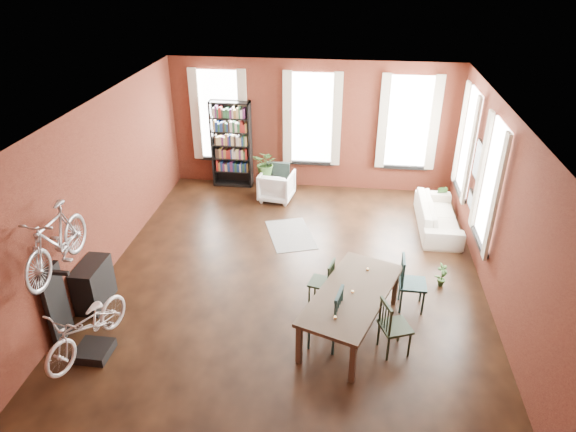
% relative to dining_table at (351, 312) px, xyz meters
% --- Properties ---
extents(room, '(9.00, 9.04, 3.22)m').
position_rel_dining_table_xyz_m(room, '(-0.87, 1.68, 1.76)').
color(room, black).
rests_on(room, ground).
extents(dining_table, '(1.70, 2.41, 0.75)m').
position_rel_dining_table_xyz_m(dining_table, '(0.00, 0.00, 0.00)').
color(dining_table, '#47382A').
rests_on(dining_table, ground).
extents(dining_chair_a, '(0.56, 0.56, 1.03)m').
position_rel_dining_table_xyz_m(dining_chair_a, '(-0.40, -0.36, 0.14)').
color(dining_chair_a, '#1A393A').
rests_on(dining_chair_a, ground).
extents(dining_chair_b, '(0.47, 0.47, 0.85)m').
position_rel_dining_table_xyz_m(dining_chair_b, '(-0.52, 0.68, 0.05)').
color(dining_chair_b, black).
rests_on(dining_chair_b, ground).
extents(dining_chair_c, '(0.56, 0.56, 0.93)m').
position_rel_dining_table_xyz_m(dining_chair_c, '(0.66, -0.38, 0.09)').
color(dining_chair_c, black).
rests_on(dining_chair_c, ground).
extents(dining_chair_d, '(0.46, 0.46, 0.97)m').
position_rel_dining_table_xyz_m(dining_chair_d, '(1.02, 0.74, 0.11)').
color(dining_chair_d, '#1B3B3D').
rests_on(dining_chair_d, ground).
extents(bookshelf, '(1.00, 0.32, 2.20)m').
position_rel_dining_table_xyz_m(bookshelf, '(-3.11, 5.36, 0.73)').
color(bookshelf, black).
rests_on(bookshelf, ground).
extents(white_armchair, '(0.87, 0.82, 0.79)m').
position_rel_dining_table_xyz_m(white_armchair, '(-1.88, 4.65, 0.02)').
color(white_armchair, white).
rests_on(white_armchair, ground).
extents(cream_sofa, '(0.61, 2.08, 0.81)m').
position_rel_dining_table_xyz_m(cream_sofa, '(1.84, 3.66, 0.03)').
color(cream_sofa, beige).
rests_on(cream_sofa, ground).
extents(striped_rug, '(1.29, 1.60, 0.01)m').
position_rel_dining_table_xyz_m(striped_rug, '(-1.33, 2.95, -0.37)').
color(striped_rug, black).
rests_on(striped_rug, ground).
extents(bike_trainer, '(0.51, 0.51, 0.15)m').
position_rel_dining_table_xyz_m(bike_trainer, '(-3.86, -1.05, -0.30)').
color(bike_trainer, black).
rests_on(bike_trainer, ground).
extents(bike_wall_rack, '(0.16, 0.60, 1.30)m').
position_rel_dining_table_xyz_m(bike_wall_rack, '(-4.51, -0.74, 0.28)').
color(bike_wall_rack, black).
rests_on(bike_wall_rack, ground).
extents(console_table, '(0.40, 0.80, 0.80)m').
position_rel_dining_table_xyz_m(console_table, '(-4.39, 0.16, 0.03)').
color(console_table, black).
rests_on(console_table, ground).
extents(plant_stand, '(0.33, 0.33, 0.54)m').
position_rel_dining_table_xyz_m(plant_stand, '(-2.11, 4.83, -0.11)').
color(plant_stand, black).
rests_on(plant_stand, ground).
extents(plant_by_sofa, '(0.52, 0.68, 0.27)m').
position_rel_dining_table_xyz_m(plant_by_sofa, '(2.00, 4.64, -0.24)').
color(plant_by_sofa, '#2C5A24').
rests_on(plant_by_sofa, ground).
extents(plant_small, '(0.49, 0.51, 0.17)m').
position_rel_dining_table_xyz_m(plant_small, '(1.62, 1.44, -0.29)').
color(plant_small, '#2E5220').
rests_on(plant_small, ground).
extents(bicycle_floor, '(0.79, 0.99, 1.66)m').
position_rel_dining_table_xyz_m(bicycle_floor, '(-3.86, -1.08, 0.60)').
color(bicycle_floor, beige).
rests_on(bicycle_floor, bike_trainer).
extents(bicycle_hung, '(0.47, 1.00, 1.66)m').
position_rel_dining_table_xyz_m(bicycle_hung, '(-4.26, -0.74, 1.76)').
color(bicycle_hung, '#A5A8AD').
rests_on(bicycle_hung, bike_wall_rack).
extents(plant_on_stand, '(0.76, 0.81, 0.52)m').
position_rel_dining_table_xyz_m(plant_on_stand, '(-2.15, 4.80, 0.42)').
color(plant_on_stand, '#2E4F1F').
rests_on(plant_on_stand, plant_stand).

